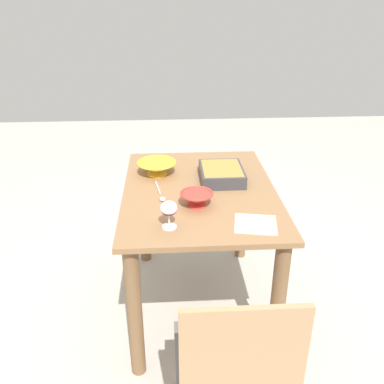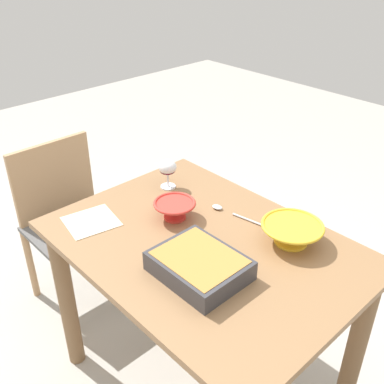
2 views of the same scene
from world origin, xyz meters
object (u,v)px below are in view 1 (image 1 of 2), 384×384
dining_table (199,216)px  mixing_bowl (197,198)px  small_bowl (157,167)px  serving_spoon (161,195)px  casserole_dish (222,173)px  chair (236,366)px  wine_glass (169,210)px  napkin (256,224)px

dining_table → mixing_bowl: mixing_bowl is taller
small_bowl → serving_spoon: size_ratio=0.90×
dining_table → casserole_dish: bearing=130.6°
chair → serving_spoon: (-0.84, -0.27, 0.30)m
dining_table → wine_glass: size_ratio=8.55×
serving_spoon → napkin: (0.32, 0.43, -0.01)m
small_bowl → wine_glass: bearing=5.9°
small_bowl → serving_spoon: bearing=4.7°
dining_table → napkin: (0.39, 0.22, 0.16)m
dining_table → chair: bearing=4.3°
wine_glass → small_bowl: wine_glass is taller
small_bowl → napkin: (0.60, 0.45, -0.04)m
casserole_dish → wine_glass: bearing=-30.5°
serving_spoon → casserole_dish: bearing=119.0°
serving_spoon → napkin: 0.53m
dining_table → mixing_bowl: (0.19, -0.03, 0.20)m
mixing_bowl → napkin: (0.20, 0.25, -0.04)m
casserole_dish → small_bowl: 0.37m
mixing_bowl → serving_spoon: mixing_bowl is taller
dining_table → casserole_dish: (-0.11, 0.13, 0.20)m
chair → mixing_bowl: (-0.72, -0.10, 0.34)m
serving_spoon → mixing_bowl: bearing=56.3°
small_bowl → napkin: small_bowl is taller
casserole_dish → napkin: 0.51m
chair → napkin: 0.62m
chair → serving_spoon: size_ratio=3.43×
wine_glass → casserole_dish: wine_glass is taller
small_bowl → mixing_bowl: bearing=26.4°
casserole_dish → small_bowl: small_bowl is taller
dining_table → wine_glass: wine_glass is taller
wine_glass → napkin: wine_glass is taller
mixing_bowl → napkin: size_ratio=0.88×
dining_table → napkin: bearing=30.0°
mixing_bowl → dining_table: bearing=171.6°
mixing_bowl → small_bowl: 0.45m
chair → casserole_dish: (-1.02, 0.06, 0.34)m
mixing_bowl → napkin: mixing_bowl is taller
napkin → chair: bearing=-16.7°
wine_glass → mixing_bowl: wine_glass is taller
dining_table → casserole_dish: size_ratio=3.84×
dining_table → serving_spoon: size_ratio=4.51×
casserole_dish → small_bowl: size_ratio=1.30×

